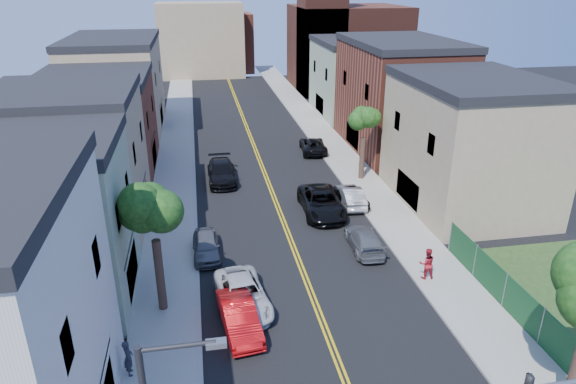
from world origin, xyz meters
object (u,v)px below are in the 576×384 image
dark_car_right_far (313,145)px  grey_car_right (364,240)px  black_car_left (222,172)px  black_suv_lane (322,202)px  black_car_right (350,195)px  white_pickup (243,295)px  pedestrian_right (427,263)px  silver_car_right (351,196)px  pedestrian_left (128,358)px  red_sedan (239,317)px  grey_car_left (206,246)px

dark_car_right_far → grey_car_right: bearing=91.9°
black_car_left → black_suv_lane: bearing=-48.6°
grey_car_right → black_car_right: bearing=-96.3°
dark_car_right_far → black_suv_lane: bearing=84.9°
white_pickup → pedestrian_right: bearing=-3.1°
grey_car_right → silver_car_right: silver_car_right is taller
pedestrian_left → dark_car_right_far: bearing=-36.9°
red_sedan → dark_car_right_far: (9.65, 26.22, -0.04)m
black_suv_lane → pedestrian_left: 19.03m
silver_car_right → dark_car_right_far: (0.00, 12.82, -0.02)m
black_car_right → silver_car_right: size_ratio=1.01×
red_sedan → silver_car_right: size_ratio=1.03×
white_pickup → pedestrian_right: pedestrian_right is taller
grey_car_left → pedestrian_left: size_ratio=2.39×
red_sedan → white_pickup: red_sedan is taller
black_car_left → black_car_right: 11.31m
black_car_right → pedestrian_left: (-14.60, -15.88, 0.25)m
grey_car_left → black_car_right: size_ratio=0.92×
grey_car_right → black_suv_lane: (-1.39, 5.73, 0.18)m
grey_car_left → pedestrian_right: (12.20, -4.99, 0.39)m
white_pickup → grey_car_right: 9.48m
white_pickup → black_car_right: (9.30, 11.68, 0.03)m
red_sedan → pedestrian_right: 11.16m
black_car_left → black_car_right: bearing=-35.0°
white_pickup → silver_car_right: 14.81m
white_pickup → silver_car_right: size_ratio=1.19×
silver_car_right → grey_car_left: bearing=30.6°
dark_car_right_far → black_car_left: bearing=39.0°
grey_car_right → black_suv_lane: bearing=-73.5°
red_sedan → black_suv_lane: (7.14, 12.37, 0.10)m
black_suv_lane → dark_car_right_far: bearing=81.3°
silver_car_right → pedestrian_left: size_ratio=2.56×
silver_car_right → dark_car_right_far: size_ratio=0.87×
red_sedan → white_pickup: bearing=72.2°
silver_car_right → dark_car_right_far: 12.82m
red_sedan → grey_car_right: red_sedan is taller
silver_car_right → white_pickup: bearing=53.7°
grey_car_left → silver_car_right: size_ratio=0.93×
white_pickup → silver_car_right: (9.30, 11.52, -0.00)m
red_sedan → pedestrian_right: (10.85, 2.57, 0.34)m
silver_car_right → red_sedan: bearing=56.9°
dark_car_right_far → black_car_right: bearing=95.2°
black_car_right → black_car_left: bearing=-39.4°
white_pickup → black_suv_lane: size_ratio=0.86×
white_pickup → pedestrian_right: size_ratio=2.78×
black_car_right → pedestrian_right: 11.05m
grey_car_right → pedestrian_right: (2.31, -4.07, 0.42)m
grey_car_right → white_pickup: bearing=33.1°
pedestrian_left → red_sedan: bearing=-74.6°
white_pickup → black_car_right: size_ratio=1.18×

